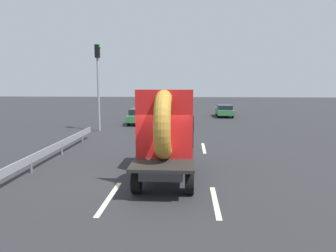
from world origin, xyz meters
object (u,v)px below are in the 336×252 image
at_px(flatbed_truck, 167,135).
at_px(oncoming_car, 224,110).
at_px(traffic_light, 98,76).
at_px(distant_sedan, 140,116).

bearing_deg(flatbed_truck, oncoming_car, 78.03).
bearing_deg(traffic_light, oncoming_car, 44.86).
relative_size(traffic_light, oncoming_car, 1.69).
relative_size(flatbed_truck, oncoming_car, 1.40).
height_order(traffic_light, oncoming_car, traffic_light).
bearing_deg(traffic_light, distant_sedan, 60.23).
distance_m(flatbed_truck, oncoming_car, 21.14).
relative_size(flatbed_truck, distant_sedan, 1.29).
height_order(distant_sedan, traffic_light, traffic_light).
bearing_deg(distant_sedan, flatbed_truck, -77.56).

